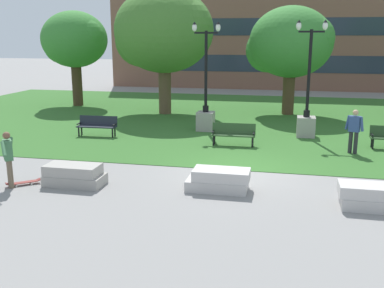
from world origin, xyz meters
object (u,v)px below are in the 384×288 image
(skateboard, at_px, (23,182))
(concrete_block_left, at_px, (219,180))
(park_bench_near_left, at_px, (97,125))
(lamp_post_right, at_px, (307,114))
(concrete_block_right, at_px, (374,197))
(lamp_post_left, at_px, (206,109))
(person_bystander_near_lawn, at_px, (354,129))
(person_skateboarder, at_px, (8,156))
(concrete_block_center, at_px, (74,175))
(park_bench_far_left, at_px, (234,133))

(skateboard, bearing_deg, concrete_block_left, 7.72)
(park_bench_near_left, bearing_deg, lamp_post_right, 11.20)
(concrete_block_left, relative_size, concrete_block_right, 0.99)
(concrete_block_right, height_order, lamp_post_left, lamp_post_left)
(concrete_block_left, height_order, person_bystander_near_lawn, person_bystander_near_lawn)
(concrete_block_left, distance_m, person_skateboarder, 6.32)
(concrete_block_left, height_order, person_skateboarder, person_skateboarder)
(concrete_block_left, relative_size, person_skateboarder, 1.08)
(person_bystander_near_lawn, bearing_deg, person_skateboarder, -149.31)
(person_skateboarder, xyz_separation_m, person_bystander_near_lawn, (10.62, 6.30, 0.01))
(concrete_block_center, height_order, skateboard, concrete_block_center)
(concrete_block_left, bearing_deg, concrete_block_right, -7.73)
(skateboard, height_order, person_bystander_near_lawn, person_bystander_near_lawn)
(person_skateboarder, relative_size, person_bystander_near_lawn, 1.00)
(concrete_block_left, xyz_separation_m, park_bench_far_left, (-0.26, 5.64, 0.23))
(person_skateboarder, relative_size, lamp_post_left, 0.34)
(concrete_block_center, height_order, person_skateboarder, person_skateboarder)
(park_bench_far_left, relative_size, lamp_post_left, 0.36)
(park_bench_near_left, bearing_deg, concrete_block_center, -72.25)
(lamp_post_left, bearing_deg, person_skateboarder, -114.32)
(park_bench_near_left, height_order, park_bench_far_left, same)
(person_skateboarder, bearing_deg, skateboard, 42.63)
(concrete_block_left, xyz_separation_m, person_bystander_near_lawn, (4.43, 5.26, 0.68))
(person_bystander_near_lawn, bearing_deg, park_bench_near_left, 175.37)
(concrete_block_center, distance_m, park_bench_near_left, 6.92)
(person_skateboarder, bearing_deg, person_bystander_near_lawn, 30.69)
(concrete_block_right, relative_size, person_skateboarder, 1.09)
(concrete_block_center, relative_size, person_bystander_near_lawn, 1.05)
(person_bystander_near_lawn, bearing_deg, concrete_block_left, -130.08)
(person_skateboarder, distance_m, lamp_post_left, 10.34)
(person_skateboarder, distance_m, park_bench_far_left, 8.95)
(concrete_block_center, xyz_separation_m, person_skateboarder, (-1.78, -0.60, 0.67))
(concrete_block_left, height_order, park_bench_near_left, park_bench_near_left)
(skateboard, relative_size, park_bench_near_left, 0.50)
(lamp_post_right, xyz_separation_m, person_bystander_near_lawn, (1.69, -2.72, -0.07))
(park_bench_far_left, xyz_separation_m, lamp_post_right, (3.00, 2.34, 0.52))
(park_bench_near_left, bearing_deg, person_bystander_near_lawn, -4.63)
(concrete_block_center, xyz_separation_m, lamp_post_right, (7.16, 8.42, 0.75))
(skateboard, relative_size, lamp_post_right, 0.18)
(concrete_block_right, bearing_deg, lamp_post_right, 99.80)
(concrete_block_center, xyz_separation_m, concrete_block_left, (4.42, 0.44, 0.00))
(park_bench_near_left, bearing_deg, person_skateboarder, -87.35)
(concrete_block_center, height_order, concrete_block_right, same)
(park_bench_near_left, bearing_deg, skateboard, -85.14)
(lamp_post_right, relative_size, lamp_post_left, 1.01)
(person_skateboarder, height_order, skateboard, person_skateboarder)
(lamp_post_left, bearing_deg, concrete_block_left, -76.99)
(park_bench_near_left, bearing_deg, lamp_post_left, 25.95)
(concrete_block_right, bearing_deg, concrete_block_left, 172.27)
(skateboard, height_order, lamp_post_right, lamp_post_right)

